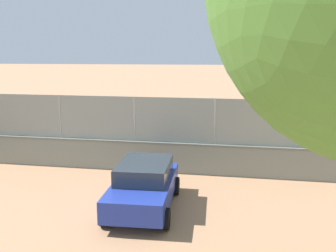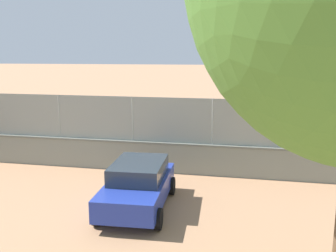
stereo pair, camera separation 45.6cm
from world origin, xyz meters
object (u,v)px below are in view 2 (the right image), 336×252
Objects in this scene: player_foreground_swinging at (179,115)px; parked_car_blue at (138,184)px; player_crossing_court at (162,124)px; player_near_wall_returning at (122,129)px; sports_ball at (163,130)px; spare_ball_by_wall at (195,167)px.

player_foreground_swinging reaches higher than parked_car_blue.
player_near_wall_returning is at bearing 61.73° from player_crossing_court.
player_near_wall_returning is 4.95m from sports_ball.
player_foreground_swinging is 2.92m from player_crossing_court.
sports_ball is 8.06m from spare_ball_by_wall.
player_foreground_swinging reaches higher than spare_ball_by_wall.
player_near_wall_returning is 5.04m from spare_ball_by_wall.
player_near_wall_returning is 1.17× the size of player_crossing_court.
parked_car_blue is (1.39, 4.43, 0.72)m from spare_ball_by_wall.
parked_car_blue reaches higher than sports_ball.
sports_ball is 1.25× the size of spare_ball_by_wall.
spare_ball_by_wall is 0.03× the size of parked_car_blue.
player_near_wall_returning reaches higher than player_crossing_court.
player_near_wall_returning is at bearing -69.84° from parked_car_blue.
player_crossing_court is at bearing 99.21° from sports_ball.
spare_ball_by_wall is (-2.83, 7.54, -0.02)m from sports_ball.
player_foreground_swinging is 0.37× the size of parked_car_blue.
player_crossing_court is 6.26m from spare_ball_by_wall.
parked_car_blue is at bearing 96.89° from sports_ball.
player_foreground_swinging is at bearing -132.03° from sports_ball.
sports_ball is (-1.22, -4.70, -0.94)m from player_near_wall_returning.
player_near_wall_returning is at bearing 75.42° from sports_ball.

